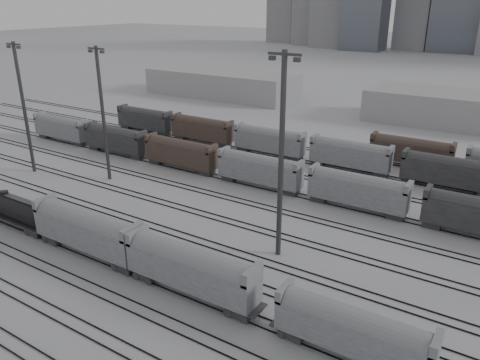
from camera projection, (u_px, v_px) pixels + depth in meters
The scene contains 13 objects.
ground at pixel (182, 298), 49.88m from camera, with size 900.00×900.00×0.00m, color silver.
tracks at pixel (263, 233), 63.64m from camera, with size 220.00×71.50×0.16m.
tank_car_b at pixel (7, 205), 65.79m from camera, with size 18.65×3.11×4.61m.
hopper_car_a at pixel (87, 229), 57.09m from camera, with size 16.18×3.21×5.78m.
hopper_car_b at pixel (191, 267), 49.09m from camera, with size 15.76×3.13×5.64m.
hopper_car_c at pixel (353, 329), 40.41m from camera, with size 13.99×2.78×5.00m.
light_mast_a at pixel (24, 106), 82.24m from camera, with size 3.71×0.59×23.20m.
light_mast_b at pixel (103, 112), 78.58m from camera, with size 3.66×0.59×22.86m.
light_mast_c at pixel (281, 154), 53.74m from camera, with size 3.97×0.64×24.81m.
bg_string_near at pixel (358, 192), 70.08m from camera, with size 151.00×3.00×5.60m.
bg_string_mid at pixel (448, 173), 77.69m from camera, with size 151.00×3.00×5.60m.
warehouse_left at pixel (222, 84), 153.24m from camera, with size 50.00×18.00×8.00m, color #B0AFB2.
warehouse_mid at pixel (450, 108), 118.27m from camera, with size 40.00×18.00×8.00m, color #B0AFB2.
Camera 1 is at (27.77, -32.11, 29.72)m, focal length 35.00 mm.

